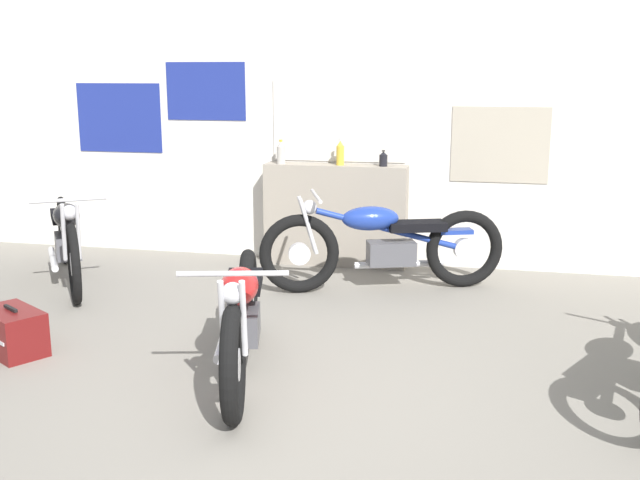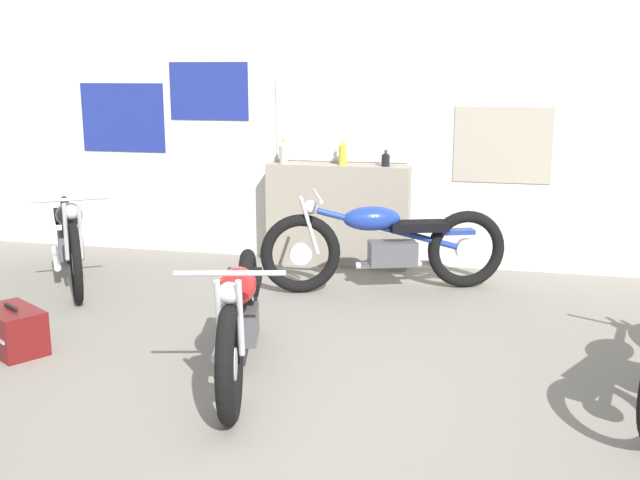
{
  "view_description": "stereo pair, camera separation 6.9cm",
  "coord_description": "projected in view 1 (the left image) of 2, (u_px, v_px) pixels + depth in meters",
  "views": [
    {
      "loc": [
        1.04,
        -3.87,
        1.97
      ],
      "look_at": [
        -0.19,
        1.63,
        0.7
      ],
      "focal_mm": 42.0,
      "sensor_mm": 36.0,
      "label": 1
    },
    {
      "loc": [
        1.1,
        -3.86,
        1.97
      ],
      "look_at": [
        -0.19,
        1.63,
        0.7
      ],
      "focal_mm": 42.0,
      "sensor_mm": 36.0,
      "label": 2
    }
  ],
  "objects": [
    {
      "name": "motorcycle_red",
      "position": [
        241.0,
        316.0,
        4.89
      ],
      "size": [
        0.75,
        2.0,
        0.86
      ],
      "color": "black",
      "rests_on": "ground_plane"
    },
    {
      "name": "sill_counter",
      "position": [
        335.0,
        215.0,
        7.73
      ],
      "size": [
        1.47,
        0.28,
        1.04
      ],
      "color": "gray",
      "rests_on": "ground_plane"
    },
    {
      "name": "ground_plane",
      "position": [
        291.0,
        419.0,
        4.34
      ],
      "size": [
        24.0,
        24.0,
        0.0
      ],
      "primitive_type": "plane",
      "color": "gray"
    },
    {
      "name": "hard_case_darkred",
      "position": [
        13.0,
        332.0,
        5.34
      ],
      "size": [
        0.6,
        0.53,
        0.34
      ],
      "color": "maroon",
      "rests_on": "ground_plane"
    },
    {
      "name": "motorcycle_blue",
      "position": [
        383.0,
        244.0,
        6.84
      ],
      "size": [
        2.17,
        0.95,
        0.91
      ],
      "color": "black",
      "rests_on": "ground_plane"
    },
    {
      "name": "wall_back",
      "position": [
        383.0,
        129.0,
        7.62
      ],
      "size": [
        10.0,
        0.07,
        2.8
      ],
      "color": "silver",
      "rests_on": "ground_plane"
    },
    {
      "name": "motorcycle_black",
      "position": [
        67.0,
        237.0,
        7.1
      ],
      "size": [
        1.32,
        1.88,
        0.91
      ],
      "color": "black",
      "rests_on": "ground_plane"
    },
    {
      "name": "bottle_left_center",
      "position": [
        340.0,
        153.0,
        7.56
      ],
      "size": [
        0.08,
        0.08,
        0.27
      ],
      "color": "gold",
      "rests_on": "sill_counter"
    },
    {
      "name": "bottle_center",
      "position": [
        383.0,
        159.0,
        7.48
      ],
      "size": [
        0.08,
        0.08,
        0.16
      ],
      "color": "black",
      "rests_on": "sill_counter"
    },
    {
      "name": "bottle_leftmost",
      "position": [
        281.0,
        153.0,
        7.67
      ],
      "size": [
        0.09,
        0.09,
        0.25
      ],
      "color": "#B7B2A8",
      "rests_on": "sill_counter"
    }
  ]
}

